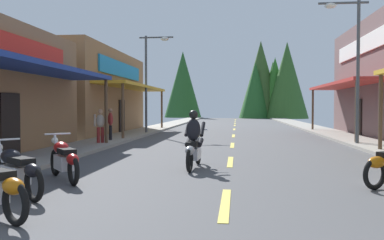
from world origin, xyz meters
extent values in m
cube|color=#4C4C4F|center=(0.00, 24.07, -0.05)|extent=(9.75, 78.13, 0.10)
cube|color=gray|center=(-5.93, 24.07, 0.06)|extent=(2.11, 78.13, 0.12)
cube|color=gray|center=(5.93, 24.07, 0.06)|extent=(2.11, 78.13, 0.12)
cube|color=#E0C64C|center=(0.00, 7.58, 0.01)|extent=(0.16, 2.40, 0.01)
cube|color=#E0C64C|center=(0.00, 13.04, 0.01)|extent=(0.16, 2.40, 0.01)
cube|color=#E0C64C|center=(0.00, 18.46, 0.01)|extent=(0.16, 2.40, 0.01)
cube|color=#E0C64C|center=(0.00, 24.34, 0.01)|extent=(0.16, 2.40, 0.01)
cube|color=#E0C64C|center=(0.00, 31.30, 0.01)|extent=(0.16, 2.40, 0.01)
cube|color=#E0C64C|center=(0.00, 37.89, 0.01)|extent=(0.16, 2.40, 0.01)
cube|color=#E0C64C|center=(0.00, 42.94, 0.01)|extent=(0.16, 2.40, 0.01)
cube|color=#E0C64C|center=(0.00, 48.96, 0.01)|extent=(0.16, 2.40, 0.01)
cube|color=#E0C64C|center=(0.00, 54.92, 0.01)|extent=(0.16, 2.40, 0.01)
cube|color=navy|center=(-6.09, 12.95, 2.90)|extent=(1.80, 10.10, 0.16)
cylinder|color=brown|center=(-5.39, 17.80, 1.41)|extent=(0.14, 0.14, 2.82)
cube|color=red|center=(-6.93, 12.95, 3.53)|extent=(0.10, 7.85, 0.90)
cube|color=black|center=(-6.95, 12.95, 1.05)|extent=(0.08, 1.10, 2.10)
cube|color=olive|center=(-11.10, 25.71, 2.55)|extent=(8.22, 12.23, 5.09)
cube|color=gold|center=(-6.09, 25.71, 2.90)|extent=(1.80, 11.01, 0.16)
cylinder|color=brown|center=(-5.39, 20.41, 1.41)|extent=(0.14, 0.14, 2.82)
cylinder|color=brown|center=(-5.39, 31.01, 1.41)|extent=(0.14, 0.14, 2.82)
cube|color=#197FCC|center=(-6.93, 25.71, 3.97)|extent=(0.10, 8.56, 0.90)
cube|color=black|center=(-6.95, 25.71, 1.05)|extent=(0.08, 1.10, 2.10)
cylinder|color=brown|center=(5.39, 16.26, 1.41)|extent=(0.14, 0.14, 2.82)
cube|color=#B72D28|center=(6.09, 24.54, 2.90)|extent=(1.80, 10.88, 0.16)
cylinder|color=brown|center=(5.39, 19.30, 1.41)|extent=(0.14, 0.14, 2.82)
cylinder|color=brown|center=(5.39, 29.78, 1.41)|extent=(0.14, 0.14, 2.82)
cube|color=white|center=(6.93, 24.54, 4.99)|extent=(0.10, 8.46, 0.90)
cube|color=black|center=(6.95, 24.54, 1.05)|extent=(0.08, 1.10, 2.10)
cylinder|color=#474C51|center=(-5.27, 25.16, 2.97)|extent=(0.14, 0.14, 5.94)
cylinder|color=#474C51|center=(-4.64, 25.16, 5.84)|extent=(2.07, 0.10, 0.10)
ellipsoid|color=silver|center=(-4.11, 25.16, 5.74)|extent=(0.50, 0.30, 0.24)
cylinder|color=#474C51|center=(5.27, 18.75, 3.07)|extent=(0.14, 0.14, 6.15)
cylinder|color=#474C51|center=(4.64, 18.75, 6.05)|extent=(2.07, 0.10, 0.10)
ellipsoid|color=silver|center=(4.11, 18.75, 5.95)|extent=(0.50, 0.30, 0.24)
torus|color=black|center=(2.92, 9.11, 0.32)|extent=(0.59, 0.44, 0.64)
ellipsoid|color=#BF660C|center=(2.96, 9.14, 0.55)|extent=(0.50, 0.45, 0.24)
torus|color=black|center=(-2.85, 5.96, 0.32)|extent=(0.60, 0.42, 0.64)
ellipsoid|color=#BF660C|center=(-2.90, 5.99, 0.55)|extent=(0.50, 0.44, 0.24)
torus|color=black|center=(-4.48, 8.27, 0.32)|extent=(0.57, 0.47, 0.64)
torus|color=black|center=(-3.29, 7.35, 0.32)|extent=(0.57, 0.47, 0.64)
cube|color=silver|center=(-3.89, 7.81, 0.40)|extent=(0.72, 0.65, 0.32)
ellipsoid|color=black|center=(-4.04, 7.93, 0.72)|extent=(0.64, 0.60, 0.28)
cube|color=black|center=(-3.69, 7.66, 0.68)|extent=(0.65, 0.59, 0.12)
ellipsoid|color=black|center=(-3.33, 7.38, 0.55)|extent=(0.49, 0.46, 0.24)
cylinder|color=silver|center=(-4.38, 8.19, 0.65)|extent=(0.33, 0.27, 0.71)
cylinder|color=silver|center=(-4.28, 8.12, 1.02)|extent=(0.40, 0.50, 0.04)
torus|color=black|center=(-4.15, 10.07, 0.32)|extent=(0.48, 0.56, 0.64)
torus|color=black|center=(-3.22, 8.90, 0.32)|extent=(0.48, 0.56, 0.64)
cube|color=silver|center=(-3.68, 9.48, 0.40)|extent=(0.65, 0.72, 0.32)
ellipsoid|color=#A51414|center=(-3.81, 9.64, 0.72)|extent=(0.60, 0.64, 0.28)
cube|color=black|center=(-3.53, 9.29, 0.68)|extent=(0.59, 0.64, 0.12)
ellipsoid|color=#A51414|center=(-3.25, 8.94, 0.55)|extent=(0.46, 0.49, 0.24)
cylinder|color=silver|center=(-4.07, 9.97, 0.65)|extent=(0.28, 0.33, 0.71)
cylinder|color=silver|center=(-3.99, 9.88, 1.02)|extent=(0.50, 0.40, 0.04)
sphere|color=white|center=(-4.17, 10.10, 0.85)|extent=(0.16, 0.16, 0.16)
torus|color=black|center=(-0.91, 12.40, 0.32)|extent=(0.13, 0.64, 0.64)
torus|color=black|center=(-0.99, 10.90, 0.32)|extent=(0.13, 0.64, 0.64)
cube|color=silver|center=(-0.95, 11.65, 0.40)|extent=(0.32, 0.71, 0.32)
ellipsoid|color=#99999E|center=(-0.94, 11.85, 0.72)|extent=(0.35, 0.58, 0.28)
cube|color=black|center=(-0.97, 11.40, 0.68)|extent=(0.31, 0.61, 0.12)
ellipsoid|color=#99999E|center=(-0.99, 10.95, 0.55)|extent=(0.26, 0.45, 0.24)
cylinder|color=silver|center=(-0.92, 12.27, 0.65)|extent=(0.08, 0.37, 0.71)
cylinder|color=silver|center=(-0.93, 12.15, 1.02)|extent=(0.60, 0.07, 0.04)
sphere|color=white|center=(-0.91, 12.43, 0.85)|extent=(0.16, 0.16, 0.16)
ellipsoid|color=black|center=(-0.96, 11.50, 1.05)|extent=(0.40, 0.40, 0.64)
sphere|color=black|center=(-0.96, 11.55, 1.45)|extent=(0.24, 0.24, 0.24)
cylinder|color=black|center=(-1.11, 11.68, 0.70)|extent=(0.16, 0.43, 0.24)
cylinder|color=black|center=(-1.15, 11.81, 1.05)|extent=(0.13, 0.51, 0.40)
cylinder|color=black|center=(-0.79, 11.66, 0.70)|extent=(0.16, 0.43, 0.24)
cylinder|color=black|center=(-0.74, 11.79, 1.05)|extent=(0.13, 0.51, 0.40)
cylinder|color=black|center=(-5.70, 19.38, 0.40)|extent=(0.14, 0.14, 0.80)
cylinder|color=black|center=(-5.64, 19.22, 0.40)|extent=(0.14, 0.14, 0.80)
ellipsoid|color=maroon|center=(-5.67, 19.30, 1.08)|extent=(0.37, 0.43, 0.57)
cylinder|color=maroon|center=(-5.76, 19.52, 1.11)|extent=(0.09, 0.09, 0.54)
cylinder|color=maroon|center=(-5.58, 19.08, 1.11)|extent=(0.09, 0.09, 0.54)
sphere|color=#8C664C|center=(-5.67, 19.30, 1.49)|extent=(0.22, 0.22, 0.22)
cylinder|color=maroon|center=(-5.73, 17.76, 0.39)|extent=(0.14, 0.14, 0.78)
cylinder|color=maroon|center=(-5.58, 17.86, 0.39)|extent=(0.14, 0.14, 0.78)
ellipsoid|color=#B2A599|center=(-5.65, 17.81, 1.06)|extent=(0.44, 0.42, 0.56)
cylinder|color=#B2A599|center=(-5.85, 17.67, 1.09)|extent=(0.09, 0.09, 0.53)
cylinder|color=#B2A599|center=(-5.46, 17.95, 1.09)|extent=(0.09, 0.09, 0.53)
sphere|color=tan|center=(-5.65, 17.81, 1.46)|extent=(0.21, 0.21, 0.21)
cone|color=#2D6423|center=(5.73, 65.91, 4.37)|extent=(4.89, 4.89, 8.74)
cone|color=#2D5823|center=(7.43, 62.11, 5.59)|extent=(6.26, 6.26, 11.17)
cone|color=#2B6823|center=(5.87, 63.78, 4.57)|extent=(5.12, 5.12, 9.14)
cone|color=#245423|center=(-8.48, 66.73, 5.32)|extent=(5.96, 5.96, 10.64)
cone|color=#315023|center=(3.78, 64.43, 5.87)|extent=(6.57, 6.57, 11.74)
cone|color=#215523|center=(2.90, 62.76, 4.16)|extent=(4.66, 4.66, 8.33)
camera|label=1|loc=(0.19, 0.59, 1.65)|focal=38.70mm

